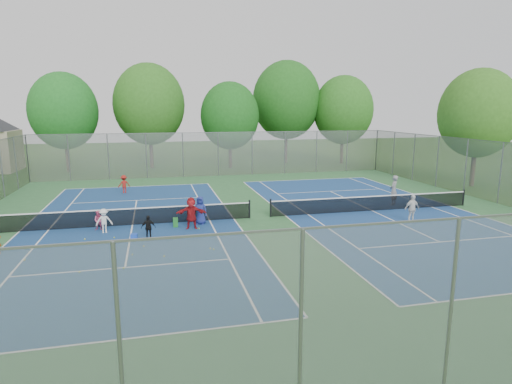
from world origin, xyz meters
TOP-DOWN VIEW (x-y plane):
  - ground at (0.00, 0.00)m, footprint 120.00×120.00m
  - court_pad at (0.00, 0.00)m, footprint 32.00×32.00m
  - court_left at (-7.00, 0.00)m, footprint 10.97×23.77m
  - court_right at (7.00, 0.00)m, footprint 10.97×23.77m
  - net_left at (-7.00, 0.00)m, footprint 12.87×0.10m
  - net_right at (7.00, 0.00)m, footprint 12.87×0.10m
  - fence_north at (0.00, 16.00)m, footprint 32.00×0.10m
  - fence_south at (0.00, -16.00)m, footprint 32.00×0.10m
  - fence_east at (16.00, 0.00)m, footprint 0.10×32.00m
  - tree_nw at (-14.00, 22.00)m, footprint 6.40×6.40m
  - tree_nl at (-6.00, 23.00)m, footprint 7.20×7.20m
  - tree_nc at (2.00, 21.00)m, footprint 6.00×6.00m
  - tree_nr at (9.00, 24.00)m, footprint 7.60×7.60m
  - tree_ne at (15.00, 22.00)m, footprint 6.60×6.60m
  - tree_side_e at (19.00, 6.00)m, footprint 6.00×6.00m
  - ball_crate at (-6.81, -2.60)m, footprint 0.33×0.33m
  - ball_hopper at (-4.78, -0.91)m, footprint 0.27×0.27m
  - student_b at (-8.58, -0.60)m, footprint 0.56×0.48m
  - student_c at (-8.28, -1.16)m, footprint 0.87×0.60m
  - student_d at (-6.13, -2.78)m, footprint 0.71×0.39m
  - student_e at (-3.44, -0.60)m, footprint 0.87×0.73m
  - student_f at (-3.98, -1.40)m, footprint 1.58×0.69m
  - child_far_baseline at (-7.96, 9.33)m, footprint 0.97×0.73m
  - instructor at (9.16, 1.27)m, footprint 0.83×0.80m
  - teen_court_b at (7.78, -2.89)m, footprint 0.93×0.47m
  - tennis_ball_0 at (-8.63, -6.57)m, footprint 0.07×0.07m
  - tennis_ball_1 at (-7.73, -2.27)m, footprint 0.07×0.07m
  - tennis_ball_2 at (-5.48, -5.52)m, footprint 0.07×0.07m
  - tennis_ball_3 at (-3.48, -4.95)m, footprint 0.07×0.07m
  - tennis_ball_4 at (-6.78, -5.00)m, footprint 0.07×0.07m
  - tennis_ball_5 at (-7.04, -6.54)m, footprint 0.07×0.07m
  - tennis_ball_6 at (-6.34, -3.94)m, footprint 0.07×0.07m
  - tennis_ball_7 at (-11.02, -4.66)m, footprint 0.07×0.07m
  - tennis_ball_8 at (-9.07, -2.22)m, footprint 0.07×0.07m
  - tennis_ball_9 at (-3.35, -5.09)m, footprint 0.07×0.07m
  - tennis_ball_10 at (-3.64, -1.60)m, footprint 0.07×0.07m
  - tennis_ball_11 at (-6.97, -2.03)m, footprint 0.07×0.07m

SIDE VIEW (x-z plane):
  - ground at x=0.00m, z-range 0.00..0.00m
  - court_pad at x=0.00m, z-range 0.00..0.01m
  - court_left at x=-7.00m, z-range 0.01..0.02m
  - court_right at x=7.00m, z-range 0.01..0.02m
  - tennis_ball_0 at x=-8.63m, z-range 0.00..0.07m
  - tennis_ball_1 at x=-7.73m, z-range 0.00..0.07m
  - tennis_ball_2 at x=-5.48m, z-range 0.00..0.07m
  - tennis_ball_3 at x=-3.48m, z-range 0.00..0.07m
  - tennis_ball_4 at x=-6.78m, z-range 0.00..0.07m
  - tennis_ball_5 at x=-7.04m, z-range 0.00..0.07m
  - tennis_ball_6 at x=-6.34m, z-range 0.00..0.07m
  - tennis_ball_7 at x=-11.02m, z-range 0.00..0.07m
  - tennis_ball_8 at x=-9.07m, z-range 0.00..0.07m
  - tennis_ball_9 at x=-3.35m, z-range 0.00..0.07m
  - tennis_ball_10 at x=-3.64m, z-range 0.00..0.07m
  - tennis_ball_11 at x=-6.97m, z-range 0.00..0.07m
  - ball_crate at x=-6.81m, z-range 0.00..0.26m
  - ball_hopper at x=-4.78m, z-range 0.00..0.50m
  - net_left at x=-7.00m, z-range 0.00..0.91m
  - net_right at x=7.00m, z-range 0.00..0.91m
  - student_b at x=-8.58m, z-range 0.00..1.02m
  - student_d at x=-6.13m, z-range 0.00..1.16m
  - student_c at x=-8.28m, z-range 0.00..1.23m
  - child_far_baseline at x=-7.96m, z-range 0.00..1.33m
  - student_e at x=-3.44m, z-range 0.00..1.52m
  - teen_court_b at x=7.78m, z-range 0.00..1.54m
  - student_f at x=-3.98m, z-range 0.00..1.65m
  - instructor at x=9.16m, z-range 0.00..1.91m
  - fence_north at x=0.00m, z-range 0.00..4.00m
  - fence_south at x=0.00m, z-range 0.00..4.00m
  - fence_east at x=16.00m, z-range 0.00..4.00m
  - tree_nc at x=2.00m, z-range 0.97..9.82m
  - tree_side_e at x=19.00m, z-range 1.14..10.34m
  - tree_nw at x=-14.00m, z-range 1.10..10.68m
  - tree_ne at x=15.00m, z-range 1.08..10.85m
  - tree_nl at x=-6.00m, z-range 1.20..11.89m
  - tree_nr at x=9.00m, z-range 1.33..12.75m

